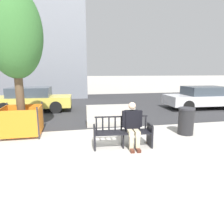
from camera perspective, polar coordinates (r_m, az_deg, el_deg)
The scene contains 10 objects.
ground_plane at distance 5.23m, azimuth -3.58°, elevation -13.14°, with size 200.00×200.00×0.00m, color #B7B2A8.
street_asphalt at distance 13.60m, azimuth -8.96°, elevation 2.12°, with size 120.00×12.00×0.01m, color #333335.
street_bench at distance 5.88m, azimuth 3.01°, elevation -6.18°, with size 1.73×0.66×0.88m.
seated_person at distance 5.80m, azimuth 5.87°, elevation -3.45°, with size 0.59×0.75×1.31m.
jersey_barrier_centre at distance 8.25m, azimuth -0.31°, elevation -1.40°, with size 2.03×0.77×0.84m.
street_tree at distance 7.48m, azimuth -26.14°, elevation 19.25°, with size 1.77×1.77×4.81m.
construction_fence at distance 7.57m, azimuth -24.29°, elevation -2.08°, with size 1.26×1.26×1.07m.
car_taxi_near at distance 11.99m, azimuth -21.73°, elevation 3.46°, with size 4.19×2.03×1.33m.
car_sedan_mid at distance 13.07m, azimuth 24.30°, elevation 3.85°, with size 4.24×2.06×1.32m.
trash_bin at distance 7.47m, azimuth 20.39°, elevation -2.42°, with size 0.56×0.56×0.94m.
Camera 1 is at (-0.67, -4.71, 2.17)m, focal length 32.00 mm.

